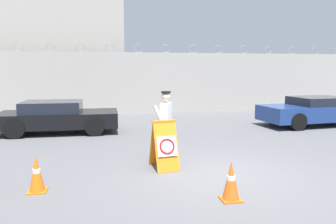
{
  "coord_description": "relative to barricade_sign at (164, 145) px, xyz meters",
  "views": [
    {
      "loc": [
        -2.51,
        -6.97,
        2.4
      ],
      "look_at": [
        -0.81,
        2.14,
        1.2
      ],
      "focal_mm": 35.0,
      "sensor_mm": 36.0,
      "label": 1
    }
  ],
  "objects": [
    {
      "name": "parked_car_front_coupe",
      "position": [
        -3.22,
        5.24,
        0.03
      ],
      "size": [
        4.42,
        2.01,
        1.22
      ],
      "rotation": [
        0.0,
        0.0,
        -0.01
      ],
      "color": "black",
      "rests_on": "ground_plane"
    },
    {
      "name": "security_guard",
      "position": [
        0.17,
        0.74,
        0.45
      ],
      "size": [
        0.57,
        0.62,
        1.84
      ],
      "rotation": [
        0.0,
        0.0,
        -1.99
      ],
      "color": "black",
      "rests_on": "ground_plane"
    },
    {
      "name": "parked_car_far_side",
      "position": [
        7.44,
        4.93,
        0.05
      ],
      "size": [
        4.77,
        2.26,
        1.24
      ],
      "rotation": [
        0.0,
        0.0,
        3.24
      ],
      "color": "black",
      "rests_on": "ground_plane"
    },
    {
      "name": "traffic_cone_near",
      "position": [
        0.87,
        -2.16,
        -0.22
      ],
      "size": [
        0.37,
        0.37,
        0.74
      ],
      "color": "orange",
      "rests_on": "ground_plane"
    },
    {
      "name": "ground_plane",
      "position": [
        1.16,
        -0.68,
        -0.59
      ],
      "size": [
        90.0,
        90.0,
        0.0
      ],
      "primitive_type": "plane",
      "color": "#5B5B5E"
    },
    {
      "name": "perimeter_wall",
      "position": [
        1.16,
        10.47,
        1.08
      ],
      "size": [
        36.0,
        0.3,
        3.78
      ],
      "color": "#ADA8A0",
      "rests_on": "ground_plane"
    },
    {
      "name": "barricade_sign",
      "position": [
        0.0,
        0.0,
        0.0
      ],
      "size": [
        0.67,
        0.88,
        1.19
      ],
      "rotation": [
        0.0,
        0.0,
        0.14
      ],
      "color": "orange",
      "rests_on": "ground_plane"
    },
    {
      "name": "traffic_cone_mid",
      "position": [
        -2.74,
        -1.07,
        -0.22
      ],
      "size": [
        0.35,
        0.35,
        0.74
      ],
      "color": "orange",
      "rests_on": "ground_plane"
    },
    {
      "name": "building_block",
      "position": [
        -4.74,
        15.66,
        2.62
      ],
      "size": [
        8.92,
        7.43,
        6.43
      ],
      "color": "#B2ADA3",
      "rests_on": "ground_plane"
    }
  ]
}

